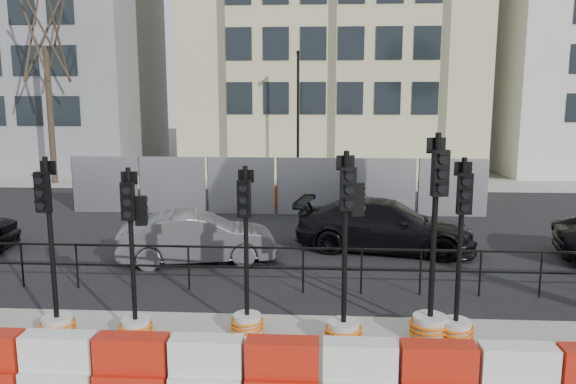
{
  "coord_description": "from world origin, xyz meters",
  "views": [
    {
      "loc": [
        1.55,
        -9.96,
        4.08
      ],
      "look_at": [
        0.78,
        3.0,
        1.84
      ],
      "focal_mm": 35.0,
      "sensor_mm": 36.0,
      "label": 1
    }
  ],
  "objects": [
    {
      "name": "ground",
      "position": [
        0.0,
        0.0,
        0.0
      ],
      "size": [
        120.0,
        120.0,
        0.0
      ],
      "primitive_type": "plane",
      "color": "#51514C",
      "rests_on": "ground"
    },
    {
      "name": "road",
      "position": [
        0.0,
        7.0,
        0.01
      ],
      "size": [
        40.0,
        14.0,
        0.03
      ],
      "primitive_type": "cube",
      "color": "black",
      "rests_on": "ground"
    },
    {
      "name": "sidewalk_far",
      "position": [
        0.0,
        16.0,
        0.01
      ],
      "size": [
        40.0,
        4.0,
        0.02
      ],
      "primitive_type": "cube",
      "color": "gray",
      "rests_on": "ground"
    },
    {
      "name": "building_grey",
      "position": [
        -14.0,
        21.99,
        7.0
      ],
      "size": [
        11.0,
        9.06,
        14.0
      ],
      "color": "gray",
      "rests_on": "ground"
    },
    {
      "name": "building_cream",
      "position": [
        2.0,
        21.99,
        9.0
      ],
      "size": [
        15.0,
        10.06,
        18.0
      ],
      "color": "beige",
      "rests_on": "ground"
    },
    {
      "name": "kerb_railing",
      "position": [
        0.0,
        1.2,
        0.69
      ],
      "size": [
        18.0,
        0.04,
        1.0
      ],
      "color": "black",
      "rests_on": "ground"
    },
    {
      "name": "heras_fencing",
      "position": [
        -0.49,
        9.71,
        0.71
      ],
      "size": [
        14.33,
        1.72,
        2.0
      ],
      "color": "#979AA0",
      "rests_on": "ground"
    },
    {
      "name": "lamp_post_far",
      "position": [
        0.5,
        14.98,
        3.22
      ],
      "size": [
        0.12,
        0.56,
        6.0
      ],
      "color": "black",
      "rests_on": "ground"
    },
    {
      "name": "tree_bare_far",
      "position": [
        -11.0,
        15.5,
        6.65
      ],
      "size": [
        2.0,
        2.0,
        9.0
      ],
      "color": "#473828",
      "rests_on": "ground"
    },
    {
      "name": "barrier_row",
      "position": [
        -0.0,
        -2.8,
        0.37
      ],
      "size": [
        15.7,
        0.5,
        0.8
      ],
      "color": "red",
      "rests_on": "ground"
    },
    {
      "name": "traffic_signal_c",
      "position": [
        -2.91,
        -1.21,
        0.64
      ],
      "size": [
        0.61,
        0.61,
        3.11
      ],
      "rotation": [
        0.0,
        0.0,
        -0.19
      ],
      "color": "silver",
      "rests_on": "ground"
    },
    {
      "name": "traffic_signal_d",
      "position": [
        -1.55,
        -1.17,
        0.7
      ],
      "size": [
        0.58,
        0.58,
        2.93
      ],
      "rotation": [
        0.0,
        0.0,
        0.1
      ],
      "color": "silver",
      "rests_on": "ground"
    },
    {
      "name": "traffic_signal_e",
      "position": [
        0.3,
        -0.86,
        0.61
      ],
      "size": [
        0.58,
        0.58,
        2.94
      ],
      "rotation": [
        0.0,
        0.0,
        -0.1
      ],
      "color": "silver",
      "rests_on": "ground"
    },
    {
      "name": "traffic_signal_f",
      "position": [
        1.96,
        -1.16,
        0.77
      ],
      "size": [
        0.64,
        0.64,
        3.22
      ],
      "rotation": [
        0.0,
        0.0,
        0.23
      ],
      "color": "silver",
      "rests_on": "ground"
    },
    {
      "name": "traffic_signal_g",
      "position": [
        3.41,
        -0.91,
        0.72
      ],
      "size": [
        0.69,
        0.69,
        3.5
      ],
      "rotation": [
        0.0,
        0.0,
        0.23
      ],
      "color": "silver",
      "rests_on": "ground"
    },
    {
      "name": "traffic_signal_h",
      "position": [
        3.82,
        -0.96,
        0.64
      ],
      "size": [
        0.61,
        0.61,
        3.11
      ],
      "rotation": [
        0.0,
        0.0,
        0.02
      ],
      "color": "silver",
      "rests_on": "ground"
    },
    {
      "name": "car_b",
      "position": [
        -1.47,
        3.3,
        0.62
      ],
      "size": [
        2.89,
        4.34,
        1.25
      ],
      "primitive_type": "imported",
      "rotation": [
        0.0,
        0.0,
        1.78
      ],
      "color": "#535359",
      "rests_on": "ground"
    },
    {
      "name": "car_c",
      "position": [
        3.25,
        4.64,
        0.68
      ],
      "size": [
        3.6,
        5.39,
        1.37
      ],
      "primitive_type": "imported",
      "rotation": [
        0.0,
        0.0,
        1.39
      ],
      "color": "black",
      "rests_on": "ground"
    }
  ]
}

